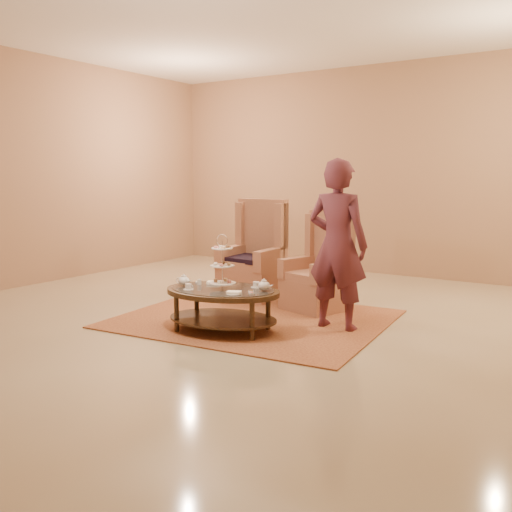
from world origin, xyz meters
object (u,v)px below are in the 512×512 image
Objects in this scene: person at (337,245)px; tea_table at (223,297)px; armchair_left at (255,265)px; armchair_right at (321,277)px.

tea_table is at bearing 38.68° from person.
armchair_left is 0.73× the size of person.
person is (1.64, -0.87, 0.47)m from armchair_left.
armchair_left is 1.09× the size of armchair_right.
armchair_left is 1.92m from person.
armchair_left is (-0.67, 1.66, 0.07)m from tea_table.
person is (0.97, 0.78, 0.54)m from tea_table.
person reaches higher than tea_table.
armchair_left is 1.09m from armchair_right.
armchair_right is at bearing -52.53° from person.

